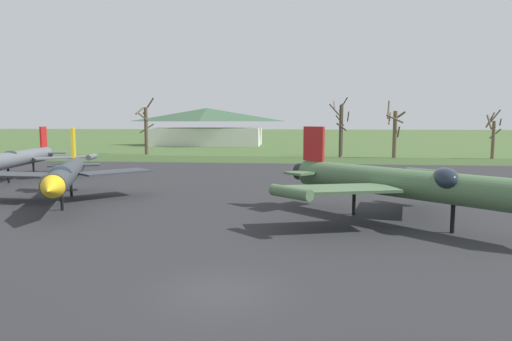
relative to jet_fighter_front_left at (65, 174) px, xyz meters
name	(u,v)px	position (x,y,z in m)	size (l,w,h in m)	color
ground_plane	(220,293)	(13.56, -14.70, -2.11)	(600.00, 600.00, 0.00)	#425B2D
asphalt_apron	(268,202)	(13.56, 2.68, -2.08)	(73.55, 57.90, 0.05)	#28282B
grass_verge_strip	(289,160)	(13.56, 37.63, -2.08)	(133.55, 12.00, 0.06)	#354C25
jet_fighter_front_left	(65,174)	(0.00, 0.00, 0.00)	(10.94, 14.34, 5.16)	#33383D
jet_fighter_front_right	(20,158)	(-11.36, 12.04, 0.04)	(12.86, 15.54, 5.09)	#565B60
jet_fighter_rear_center	(405,183)	(21.69, -3.62, 0.23)	(14.16, 13.85, 5.34)	#4C6B47
bare_tree_far_left	(146,128)	(-11.38, 46.71, 2.42)	(2.78, 2.68, 9.71)	brown
bare_tree_left_of_center	(340,129)	(21.16, 42.98, 2.37)	(3.04, 2.93, 8.37)	#42382D
bare_tree_center	(341,126)	(21.66, 48.03, 2.74)	(2.36, 2.73, 9.65)	#42382D
bare_tree_right_of_center	(395,130)	(29.37, 43.22, 2.19)	(3.17, 3.22, 8.86)	brown
bare_tree_far_right	(493,134)	(43.84, 43.52, 1.59)	(2.31, 2.33, 7.45)	brown
visitor_building	(207,127)	(-7.76, 77.64, 2.29)	(27.21, 15.47, 8.75)	silver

